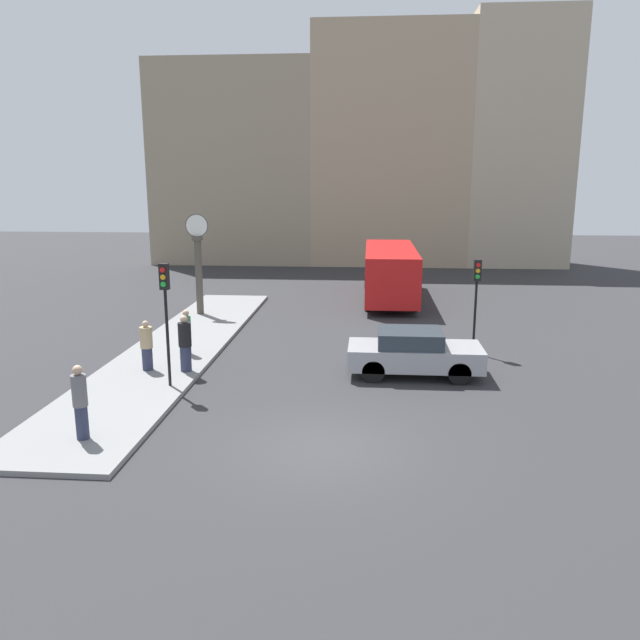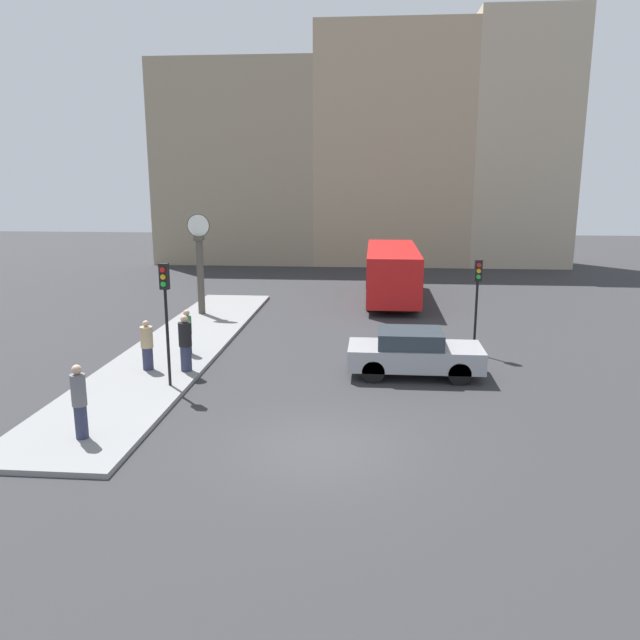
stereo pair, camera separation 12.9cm
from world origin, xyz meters
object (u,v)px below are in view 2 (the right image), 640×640
at_px(bus_distant, 392,270).
at_px(traffic_light_far, 477,287).
at_px(traffic_light_near, 165,299).
at_px(pedestrian_green_hoodie, 187,332).
at_px(pedestrian_tan_coat, 147,345).
at_px(street_clock, 200,264).
at_px(sedan_car, 414,352).
at_px(pedestrian_grey_jacket, 79,401).
at_px(pedestrian_black_jacket, 185,343).

distance_m(bus_distant, traffic_light_far, 10.70).
relative_size(traffic_light_near, pedestrian_green_hoodie, 2.32).
relative_size(bus_distant, pedestrian_tan_coat, 5.73).
distance_m(pedestrian_green_hoodie, pedestrian_tan_coat, 2.10).
height_order(bus_distant, street_clock, street_clock).
xyz_separation_m(traffic_light_near, street_clock, (-1.84, 10.23, -0.36)).
bearing_deg(sedan_car, bus_distant, 91.63).
height_order(bus_distant, pedestrian_green_hoodie, bus_distant).
bearing_deg(bus_distant, pedestrian_grey_jacket, -112.28).
bearing_deg(pedestrian_green_hoodie, street_clock, 101.39).
height_order(sedan_car, bus_distant, bus_distant).
xyz_separation_m(sedan_car, pedestrian_green_hoodie, (-7.86, 1.43, 0.17)).
height_order(traffic_light_far, pedestrian_black_jacket, traffic_light_far).
height_order(sedan_car, traffic_light_far, traffic_light_far).
bearing_deg(traffic_light_far, street_clock, 155.11).
relative_size(sedan_car, pedestrian_tan_coat, 2.60).
relative_size(traffic_light_near, pedestrian_grey_jacket, 2.02).
bearing_deg(traffic_light_far, bus_distant, 104.87).
distance_m(traffic_light_near, pedestrian_tan_coat, 2.67).
distance_m(bus_distant, pedestrian_black_jacket, 15.35).
height_order(pedestrian_green_hoodie, pedestrian_tan_coat, pedestrian_tan_coat).
xyz_separation_m(bus_distant, pedestrian_grey_jacket, (-7.85, -19.17, -0.50)).
bearing_deg(pedestrian_black_jacket, pedestrian_tan_coat, 179.07).
bearing_deg(pedestrian_grey_jacket, street_clock, 94.01).
relative_size(pedestrian_green_hoodie, pedestrian_tan_coat, 0.97).
height_order(bus_distant, pedestrian_black_jacket, bus_distant).
relative_size(street_clock, pedestrian_tan_coat, 2.78).
distance_m(pedestrian_grey_jacket, pedestrian_green_hoodie, 7.50).
bearing_deg(pedestrian_green_hoodie, bus_distant, 57.34).
xyz_separation_m(traffic_light_near, traffic_light_far, (9.75, 4.85, -0.32)).
bearing_deg(bus_distant, pedestrian_green_hoodie, -122.66).
distance_m(pedestrian_grey_jacket, pedestrian_black_jacket, 5.57).
bearing_deg(pedestrian_grey_jacket, bus_distant, 67.72).
distance_m(pedestrian_tan_coat, pedestrian_black_jacket, 1.29).
xyz_separation_m(traffic_light_far, pedestrian_green_hoodie, (-10.23, -1.38, -1.53)).
height_order(traffic_light_far, pedestrian_green_hoodie, traffic_light_far).
bearing_deg(bus_distant, sedan_car, -88.37).
relative_size(bus_distant, pedestrian_grey_jacket, 5.14).
bearing_deg(traffic_light_near, pedestrian_black_jacket, 87.56).
bearing_deg(pedestrian_grey_jacket, pedestrian_tan_coat, 93.93).
distance_m(traffic_light_near, pedestrian_black_jacket, 2.29).
xyz_separation_m(pedestrian_green_hoodie, pedestrian_black_jacket, (0.54, -1.99, 0.11)).
height_order(street_clock, pedestrian_black_jacket, street_clock).
relative_size(sedan_car, street_clock, 0.93).
relative_size(sedan_car, traffic_light_near, 1.16).
bearing_deg(sedan_car, traffic_light_near, -164.56).
relative_size(traffic_light_near, traffic_light_far, 1.08).
relative_size(sedan_car, bus_distant, 0.45).
height_order(traffic_light_far, pedestrian_tan_coat, traffic_light_far).
relative_size(bus_distant, street_clock, 2.06).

